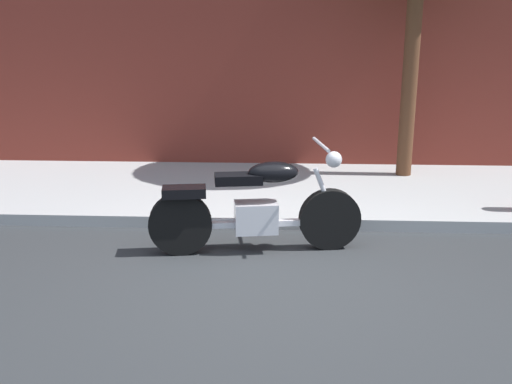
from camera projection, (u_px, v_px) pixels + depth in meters
ground_plane at (278, 278)px, 5.33m from camera, size 60.00×60.00×0.00m
sidewalk at (281, 191)px, 8.08m from camera, size 18.03×3.01×0.14m
motorcycle at (256, 209)px, 5.89m from camera, size 2.21×0.72×1.15m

